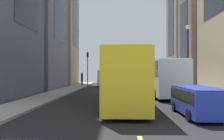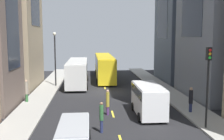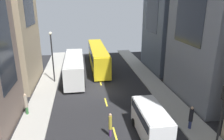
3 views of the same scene
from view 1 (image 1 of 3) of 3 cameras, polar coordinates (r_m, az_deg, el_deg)
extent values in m
plane|color=black|center=(28.57, 3.09, -5.13)|extent=(41.12, 41.12, 0.00)
cube|color=#9E9B93|center=(29.64, 17.21, -4.79)|extent=(2.71, 44.00, 0.15)
cube|color=#9E9B93|center=(29.28, -11.21, -4.86)|extent=(2.71, 44.00, 0.15)
cube|color=yellow|center=(49.53, 2.45, -3.17)|extent=(0.16, 2.00, 0.01)
cube|color=yellow|center=(43.53, 2.57, -3.53)|extent=(0.16, 2.00, 0.01)
cube|color=yellow|center=(37.54, 2.73, -4.01)|extent=(0.16, 2.00, 0.01)
cube|color=yellow|center=(31.56, 2.95, -4.68)|extent=(0.16, 2.00, 0.01)
cube|color=yellow|center=(25.58, 3.27, -5.66)|extent=(0.16, 2.00, 0.01)
cube|color=yellow|center=(19.62, 3.79, -7.23)|extent=(0.16, 2.00, 0.01)
cube|color=yellow|center=(13.68, 4.76, -10.16)|extent=(0.16, 2.00, 0.01)
cube|color=#937760|center=(46.18, 18.74, 11.44)|extent=(7.68, 8.62, 23.69)
cube|color=#1E232D|center=(46.18, 18.74, 11.44)|extent=(7.76, 4.74, 13.03)
cube|color=#7A665B|center=(37.65, 23.38, 8.32)|extent=(8.65, 7.10, 16.11)
cube|color=#1E232D|center=(37.65, 23.38, 8.32)|extent=(8.73, 3.91, 8.86)
cube|color=tan|center=(47.08, -14.43, 15.97)|extent=(8.94, 8.37, 31.29)
cube|color=#1E232D|center=(47.08, -14.43, 15.97)|extent=(9.03, 4.60, 17.21)
cube|color=silver|center=(23.69, 12.05, -1.77)|extent=(2.55, 11.06, 3.00)
cube|color=black|center=(23.69, 12.05, 0.29)|extent=(2.60, 10.17, 1.20)
cube|color=beige|center=(23.71, 12.04, 1.95)|extent=(2.45, 10.62, 0.08)
cylinder|color=black|center=(20.68, 17.00, -5.48)|extent=(0.46, 1.00, 1.00)
cylinder|color=black|center=(20.19, 10.54, -5.62)|extent=(0.46, 1.00, 1.00)
cylinder|color=black|center=(27.34, 13.17, -4.27)|extent=(0.46, 1.00, 1.00)
cylinder|color=black|center=(26.96, 8.27, -4.33)|extent=(0.46, 1.00, 1.00)
cube|color=yellow|center=(17.95, 2.79, -1.92)|extent=(2.45, 14.90, 3.30)
cube|color=black|center=(17.94, 2.79, 0.82)|extent=(2.50, 13.71, 1.48)
cube|color=gold|center=(17.98, 2.79, 3.47)|extent=(2.35, 14.31, 0.08)
cylinder|color=black|center=(13.54, 8.04, -8.66)|extent=(0.44, 0.76, 0.76)
cylinder|color=black|center=(13.47, -1.64, -8.71)|extent=(0.44, 0.76, 0.76)
cylinder|color=black|center=(22.69, 5.41, -5.36)|extent=(0.44, 0.76, 0.76)
cylinder|color=black|center=(22.65, -0.32, -5.37)|extent=(0.44, 0.76, 0.76)
cube|color=white|center=(38.19, -1.67, -1.94)|extent=(2.05, 5.17, 2.30)
cube|color=black|center=(38.18, -1.67, -0.81)|extent=(2.09, 4.75, 0.69)
cube|color=silver|center=(38.18, -1.67, -0.15)|extent=(1.97, 4.96, 0.08)
cylinder|color=black|center=(36.59, -0.33, -3.55)|extent=(0.37, 0.72, 0.72)
cylinder|color=black|center=(36.70, -3.28, -3.54)|extent=(0.37, 0.72, 0.72)
cylinder|color=black|center=(39.78, -0.18, -3.31)|extent=(0.37, 0.72, 0.72)
cylinder|color=black|center=(39.89, -2.89, -3.30)|extent=(0.37, 0.72, 0.72)
cube|color=#B7BABF|center=(44.56, 6.29, -2.42)|extent=(1.80, 4.62, 1.28)
cube|color=black|center=(44.55, 6.29, -2.01)|extent=(1.84, 4.25, 0.54)
cube|color=#9C9EA2|center=(44.54, 6.29, -1.55)|extent=(1.73, 4.43, 0.08)
cylinder|color=black|center=(43.23, 7.54, -3.15)|extent=(0.32, 0.62, 0.62)
cylinder|color=black|center=(43.09, 5.35, -3.16)|extent=(0.32, 0.62, 0.62)
cylinder|color=black|center=(46.07, 7.17, -2.98)|extent=(0.32, 0.62, 0.62)
cylinder|color=black|center=(45.94, 5.11, -2.99)|extent=(0.32, 0.62, 0.62)
cube|color=#2338AD|center=(13.24, 20.20, -6.98)|extent=(1.86, 4.75, 1.26)
cube|color=black|center=(13.21, 20.20, -5.62)|extent=(1.90, 4.37, 0.53)
cube|color=navy|center=(13.18, 20.20, -4.08)|extent=(1.79, 4.56, 0.08)
cylinder|color=black|center=(11.66, 18.51, -10.31)|extent=(0.33, 0.62, 0.62)
cylinder|color=black|center=(14.96, 21.53, -8.12)|extent=(0.33, 0.62, 0.62)
cylinder|color=black|center=(14.47, 15.08, -8.40)|extent=(0.33, 0.62, 0.62)
cylinder|color=#593372|center=(37.78, 3.40, -3.46)|extent=(0.21, 0.21, 0.71)
cylinder|color=gold|center=(37.74, 3.40, -2.00)|extent=(0.28, 0.28, 1.23)
sphere|color=tan|center=(37.73, 3.40, -0.89)|extent=(0.23, 0.23, 0.23)
cylinder|color=navy|center=(41.98, 4.19, -3.05)|extent=(0.21, 0.21, 0.89)
cylinder|color=#336B38|center=(41.95, 4.19, -1.72)|extent=(0.28, 0.28, 1.06)
sphere|color=#8C6647|center=(41.94, 4.19, -0.85)|extent=(0.21, 0.21, 0.21)
cylinder|color=#336B38|center=(34.25, 16.65, -3.44)|extent=(0.26, 0.26, 0.77)
cylinder|color=gray|center=(34.22, 16.65, -1.78)|extent=(0.34, 0.34, 1.22)
sphere|color=beige|center=(34.21, 16.64, -0.57)|extent=(0.22, 0.22, 0.22)
cylinder|color=navy|center=(38.38, -7.27, -3.16)|extent=(0.26, 0.26, 0.74)
cylinder|color=black|center=(38.35, -7.27, -1.76)|extent=(0.35, 0.35, 1.14)
sphere|color=tan|center=(38.34, -7.27, -0.71)|extent=(0.26, 0.26, 0.26)
cylinder|color=black|center=(42.23, -5.91, -0.17)|extent=(0.14, 0.14, 4.80)
cube|color=black|center=(42.35, -5.90, 3.69)|extent=(0.32, 0.32, 0.90)
sphere|color=red|center=(42.54, -5.87, 4.01)|extent=(0.20, 0.20, 0.20)
sphere|color=orange|center=(42.52, -5.87, 3.67)|extent=(0.20, 0.20, 0.20)
sphere|color=green|center=(42.50, -5.87, 3.33)|extent=(0.20, 0.20, 0.20)
cylinder|color=black|center=(25.35, 17.86, 2.07)|extent=(0.18, 0.18, 6.56)
sphere|color=silver|center=(25.74, 17.84, 9.78)|extent=(0.44, 0.44, 0.44)
camera|label=2|loc=(60.11, 4.15, 3.60)|focal=43.60mm
camera|label=3|loc=(53.28, 5.27, 8.71)|focal=33.28mm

